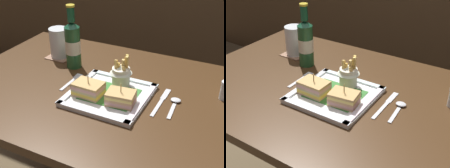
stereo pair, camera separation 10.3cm
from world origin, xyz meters
TOP-DOWN VIEW (x-y plane):
  - dining_table at (0.00, 0.00)m, footprint 1.19×0.75m
  - square_plate at (-0.00, -0.04)m, footprint 0.26×0.26m
  - sandwich_half_left at (-0.06, -0.08)m, footprint 0.10×0.07m
  - sandwich_half_right at (0.06, -0.08)m, footprint 0.10×0.08m
  - fries_cup at (0.01, 0.03)m, footprint 0.08×0.08m
  - beer_bottle at (-0.23, 0.10)m, footprint 0.06×0.06m
  - drink_coaster at (-0.34, 0.16)m, footprint 0.10×0.10m
  - water_glass at (-0.34, 0.16)m, footprint 0.08×0.08m
  - fork at (-0.17, -0.00)m, footprint 0.02×0.13m
  - knife at (0.17, 0.01)m, footprint 0.02×0.18m
  - spoon at (0.21, 0.01)m, footprint 0.04×0.12m

SIDE VIEW (x-z plane):
  - dining_table at x=0.00m, z-range 0.19..0.95m
  - fork at x=-0.17m, z-range 0.75..0.75m
  - knife at x=0.17m, z-range 0.75..0.75m
  - drink_coaster at x=-0.34m, z-range 0.75..0.75m
  - spoon at x=0.21m, z-range 0.75..0.76m
  - square_plate at x=0.00m, z-range 0.75..0.77m
  - sandwich_half_right at x=0.06m, z-range 0.75..0.82m
  - sandwich_half_left at x=-0.06m, z-range 0.75..0.82m
  - fries_cup at x=0.01m, z-range 0.75..0.87m
  - water_glass at x=-0.34m, z-range 0.75..0.87m
  - beer_bottle at x=-0.23m, z-range 0.72..0.98m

